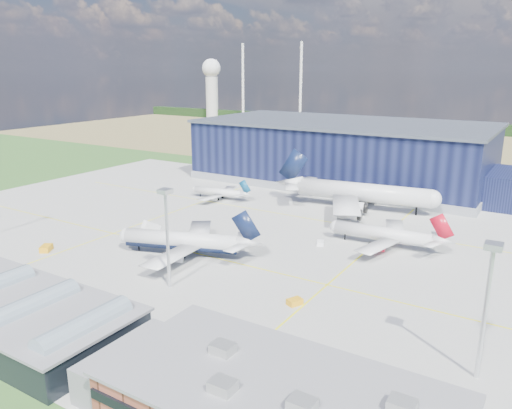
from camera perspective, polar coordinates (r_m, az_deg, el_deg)
name	(u,v)px	position (r m, az deg, el deg)	size (l,w,h in m)	color
ground	(213,242)	(144.05, -4.91, -4.26)	(600.00, 600.00, 0.00)	#2C5921
apron	(233,232)	(151.71, -2.66, -3.19)	(220.00, 160.00, 0.08)	#A4A5A0
farmland	(416,145)	(341.78, 17.80, 6.51)	(600.00, 220.00, 0.01)	#92794E
treeline	(443,127)	(418.78, 20.63, 8.32)	(600.00, 8.00, 8.00)	black
horizon_dressing	(236,83)	(486.79, -2.35, 13.68)	(440.20, 18.00, 70.00)	silver
hangar	(348,155)	(221.00, 10.51, 5.56)	(145.00, 62.00, 26.10)	black
glass_concourse	(0,307)	(110.03, -27.19, -10.33)	(78.00, 23.00, 8.60)	black
light_mast_center	(167,223)	(111.20, -10.18, -2.04)	(2.60, 2.60, 23.00)	silver
light_mast_east	(488,290)	(85.18, 24.99, -8.81)	(2.60, 2.60, 23.00)	silver
airliner_navy	(181,232)	(132.99, -8.52, -3.08)	(40.15, 39.28, 13.09)	silver
airliner_red	(383,227)	(142.65, 14.34, -2.50)	(34.74, 33.98, 11.33)	silver
airliner_widebody	(363,183)	(177.44, 12.14, 2.44)	(59.02, 57.73, 19.24)	silver
airliner_regional	(218,188)	(189.29, -4.34, 1.85)	(25.58, 25.02, 8.34)	silver
gse_tug_a	(46,248)	(147.56, -22.85, -4.64)	(2.44, 3.99, 1.66)	orange
gse_tug_b	(295,302)	(107.14, 4.45, -11.04)	(2.09, 3.13, 1.36)	orange
gse_cart_a	(320,243)	(141.79, 7.37, -4.40)	(1.90, 2.86, 1.24)	white
gse_van_c	(291,372)	(84.46, 4.02, -18.57)	(2.24, 4.67, 2.24)	white
airstair	(151,231)	(150.26, -11.91, -3.03)	(2.10, 5.25, 3.36)	white
car_a	(225,359)	(88.40, -3.62, -17.21)	(1.59, 3.95, 1.34)	#99999E
car_b	(154,263)	(129.21, -11.53, -6.57)	(1.41, 4.05, 1.33)	#99999E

